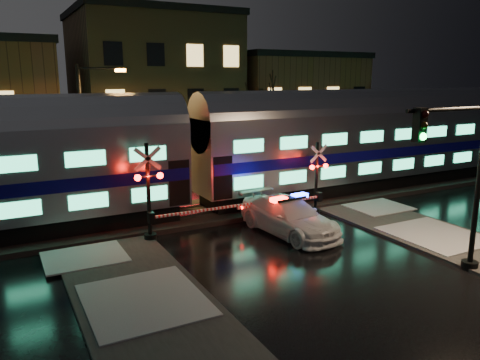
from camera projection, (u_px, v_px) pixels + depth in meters
name	position (u px, v px, depth m)	size (l,w,h in m)	color
ground	(272.00, 241.00, 20.00)	(120.00, 120.00, 0.00)	black
ballast	(222.00, 209.00, 24.29)	(90.00, 4.20, 0.24)	black
sidewalk_left	(178.00, 351.00, 11.85)	(4.00, 20.00, 0.12)	#2D2D2D
building_mid	(153.00, 90.00, 39.11)	(12.00, 11.00, 11.50)	brown
building_right	(286.00, 105.00, 44.91)	(12.00, 10.00, 8.50)	#512E1F
train	(189.00, 150.00, 22.78)	(51.00, 3.12, 5.92)	black
police_car	(289.00, 216.00, 20.78)	(2.76, 5.62, 1.75)	silver
crossing_signal_right	(311.00, 186.00, 23.32)	(5.22, 0.63, 3.70)	black
crossing_signal_left	(158.00, 201.00, 19.67)	(5.96, 0.66, 4.22)	black
traffic_light	(461.00, 183.00, 15.83)	(4.05, 0.72, 6.26)	black
streetlight	(87.00, 127.00, 24.20)	(2.50, 0.26, 7.47)	black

